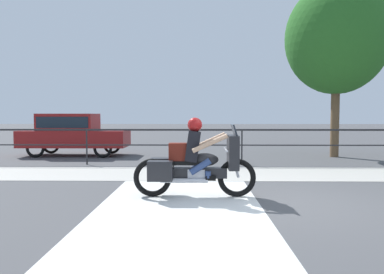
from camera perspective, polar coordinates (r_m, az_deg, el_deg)
ground_plane at (r=7.24m, az=12.53°, el=-9.75°), size 120.00×120.00×0.00m
sidewalk_band at (r=10.54m, az=8.79°, el=-5.55°), size 44.00×2.40×0.01m
crosswalk_band at (r=6.91m, az=-1.86°, el=-10.27°), size 2.92×6.00×0.01m
fence_railing at (r=12.31m, az=7.62°, el=0.06°), size 36.00×0.05×1.18m
motorcycle at (r=7.46m, az=0.42°, el=-3.87°), size 2.45×0.76×1.59m
parked_car at (r=15.73m, az=-17.73°, el=0.76°), size 4.18×1.66×1.68m
tree_behind_sign at (r=15.82m, az=21.19°, el=13.85°), size 3.90×3.90×6.73m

